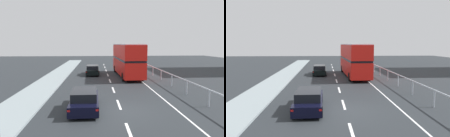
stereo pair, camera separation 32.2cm
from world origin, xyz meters
The scene contains 7 objects.
ground_plane centered at (0.00, 0.00, -0.05)m, with size 74.52×120.00×0.10m, color #25292D.
near_sidewalk_kerb centered at (-6.72, 0.00, 0.07)m, with size 2.95×80.00×0.14m, color gray.
lane_paint_markings centered at (2.12, 8.72, 0.00)m, with size 3.73×46.00×0.01m.
bridge_side_railing centered at (5.99, 9.00, 0.96)m, with size 0.10×42.00×1.20m.
double_decker_bus_red centered at (2.48, 14.18, 2.26)m, with size 2.76×10.85×4.21m.
hatchback_car_near centered at (-2.33, 0.29, 0.64)m, with size 1.82×4.47×1.31m.
sedan_car_ahead centered at (-2.07, 15.81, 0.64)m, with size 1.84×4.57×1.31m.
Camera 2 is at (-1.25, -12.98, 4.24)m, focal length 33.62 mm.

